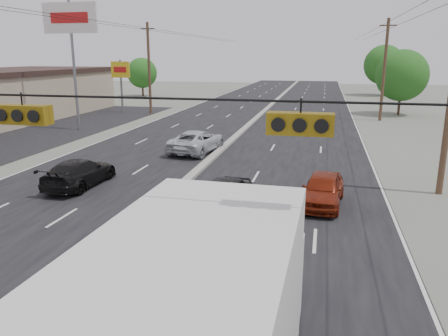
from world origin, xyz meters
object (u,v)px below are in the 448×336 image
Objects in this scene: tree_right_mid at (402,75)px; queue_car_b at (270,217)px; oncoming_near at (80,173)px; oncoming_far at (197,141)px; box_truck at (203,335)px; pole_sign_billboard at (71,26)px; tree_left_far at (142,73)px; tree_right_far at (384,65)px; utility_pole_right_c at (384,69)px; utility_pole_left_c at (149,68)px; pole_sign_far at (121,74)px; red_sedan at (172,272)px; queue_car_e at (323,190)px; queue_car_a at (221,199)px.

tree_right_mid is 38.44m from queue_car_b.
oncoming_far reaches higher than oncoming_near.
tree_right_mid is 29.06m from oncoming_far.
box_truck reaches higher than oncoming_near.
pole_sign_billboard is 2.04× the size of oncoming_far.
pole_sign_billboard is at bearing -57.51° from oncoming_near.
tree_right_far is at bearing 14.74° from tree_left_far.
oncoming_far is (12.96, -6.62, -8.12)m from pole_sign_billboard.
pole_sign_billboard is at bearing -76.81° from tree_left_far.
utility_pole_right_c reaches higher than tree_left_far.
pole_sign_billboard is 2.29× the size of oncoming_near.
pole_sign_far is (-3.50, -0.00, -0.70)m from utility_pole_left_c.
tree_right_mid is at bearing -117.23° from oncoming_far.
box_truck is (27.14, -60.96, -1.65)m from tree_left_far.
red_sedan is 9.52m from queue_car_e.
utility_pole_right_c is 30.20m from tree_right_far.
tree_right_mid reaches higher than queue_car_e.
pole_sign_far is at bearing -44.41° from oncoming_far.
utility_pole_left_c is 1.23× the size of tree_right_far.
utility_pole_left_c is 1.40× the size of tree_right_mid.
utility_pole_left_c is 1.00× the size of utility_pole_right_c.
oncoming_far is (14.46, -18.62, -3.66)m from pole_sign_far.
queue_car_a is (-2.19, 10.58, -1.29)m from box_truck.
utility_pole_right_c is at bearing -96.65° from tree_right_far.
tree_left_far is 0.76× the size of box_truck.
oncoming_far is (10.96, -18.62, -4.36)m from utility_pole_left_c.
box_truck is at bearing -92.28° from queue_car_e.
queue_car_e is at bearing -36.52° from pole_sign_billboard.
queue_car_e reaches higher than red_sedan.
utility_pole_right_c is 28.51m from pole_sign_far.
tree_left_far is 58.71m from queue_car_b.
pole_sign_billboard is 34.35m from tree_right_mid.
box_truck is at bearing -98.70° from tree_right_far.
pole_sign_far reaches higher than box_truck.
queue_car_e is at bearing 64.03° from queue_car_b.
tree_left_far is 0.75× the size of tree_right_far.
oncoming_near is at bearing -122.36° from utility_pole_right_c.
tree_right_far is 1.97× the size of red_sedan.
red_sedan is at bearing -83.63° from queue_car_a.
oncoming_near is (7.43, -27.73, -4.41)m from utility_pole_left_c.
tree_right_mid is at bearing 73.78° from queue_car_b.
pole_sign_far is (-1.50, 12.00, -4.46)m from pole_sign_billboard.
utility_pole_right_c is 2.42× the size of red_sedan.
pole_sign_far is 43.87m from tree_right_far.
tree_right_mid is at bearing -119.97° from oncoming_near.
box_truck is at bearing -55.86° from pole_sign_billboard.
tree_left_far is at bearing 157.93° from tree_right_mid.
utility_pole_left_c is 22.19m from tree_left_far.
tree_right_far is at bearing 87.71° from tree_right_mid.
queue_car_e is at bearing 140.34° from oncoming_far.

